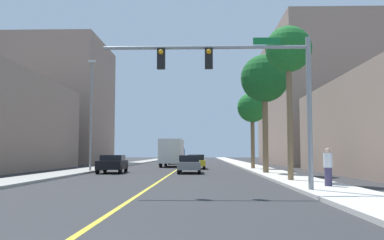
{
  "coord_description": "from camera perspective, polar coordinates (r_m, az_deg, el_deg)",
  "views": [
    {
      "loc": [
        2.44,
        -4.8,
        1.59
      ],
      "look_at": [
        1.88,
        16.35,
        3.22
      ],
      "focal_mm": 39.67,
      "sensor_mm": 36.0,
      "label": 1
    }
  ],
  "objects": [
    {
      "name": "car_black",
      "position": [
        33.85,
        -10.64,
        -5.76
      ],
      "size": [
        2.05,
        4.08,
        1.41
      ],
      "rotation": [
        0.0,
        0.0,
        3.18
      ],
      "color": "black",
      "rests_on": "ground"
    },
    {
      "name": "building_left_far",
      "position": [
        64.11,
        -17.42,
        2.13
      ],
      "size": [
        13.01,
        15.2,
        17.33
      ],
      "primitive_type": "cube",
      "color": "gray",
      "rests_on": "ground"
    },
    {
      "name": "car_red",
      "position": [
        58.05,
        -2.27,
        -5.23
      ],
      "size": [
        1.95,
        3.91,
        1.44
      ],
      "rotation": [
        0.0,
        0.0,
        0.05
      ],
      "color": "red",
      "rests_on": "ground"
    },
    {
      "name": "pedestrian",
      "position": [
        19.41,
        17.83,
        -6.04
      ],
      "size": [
        0.38,
        0.38,
        1.64
      ],
      "rotation": [
        0.0,
        0.0,
        1.54
      ],
      "color": "#3F3859",
      "rests_on": "sidewalk_right"
    },
    {
      "name": "lane_marking_center",
      "position": [
        46.89,
        -1.49,
        -6.35
      ],
      "size": [
        0.16,
        144.0,
        0.01
      ],
      "primitive_type": "cube",
      "color": "yellow",
      "rests_on": "ground"
    },
    {
      "name": "sidewalk_left",
      "position": [
        47.89,
        -10.69,
        -6.15
      ],
      "size": [
        2.72,
        168.0,
        0.15
      ],
      "primitive_type": "cube",
      "color": "#9E9B93",
      "rests_on": "ground"
    },
    {
      "name": "sidewalk_right",
      "position": [
        47.11,
        7.86,
        -6.21
      ],
      "size": [
        2.72,
        168.0,
        0.15
      ],
      "primitive_type": "cube",
      "color": "beige",
      "rests_on": "ground"
    },
    {
      "name": "street_lamp",
      "position": [
        35.82,
        -13.4,
        1.39
      ],
      "size": [
        0.56,
        0.28,
        9.1
      ],
      "color": "gray",
      "rests_on": "sidewalk_left"
    },
    {
      "name": "building_right_far",
      "position": [
        61.26,
        16.09,
        2.52
      ],
      "size": [
        12.08,
        26.43,
        17.6
      ],
      "primitive_type": "cube",
      "color": "gray",
      "rests_on": "ground"
    },
    {
      "name": "palm_near",
      "position": [
        23.88,
        12.84,
        8.96
      ],
      "size": [
        2.51,
        2.51,
        8.32
      ],
      "color": "brown",
      "rests_on": "sidewalk_right"
    },
    {
      "name": "traffic_signal_mast",
      "position": [
        17.19,
        7.27,
        5.66
      ],
      "size": [
        8.35,
        0.36,
        6.08
      ],
      "color": "gray",
      "rests_on": "sidewalk_right"
    },
    {
      "name": "delivery_truck",
      "position": [
        48.06,
        -2.69,
        -4.35
      ],
      "size": [
        2.56,
        7.32,
        3.07
      ],
      "rotation": [
        0.0,
        0.0,
        -0.02
      ],
      "color": "#194799",
      "rests_on": "ground"
    },
    {
      "name": "palm_mid",
      "position": [
        31.99,
        9.74,
        5.37
      ],
      "size": [
        3.54,
        3.54,
        8.7
      ],
      "color": "brown",
      "rests_on": "sidewalk_right"
    },
    {
      "name": "car_gray",
      "position": [
        33.13,
        -0.36,
        -5.9
      ],
      "size": [
        1.79,
        4.52,
        1.39
      ],
      "rotation": [
        0.0,
        0.0,
        0.01
      ],
      "color": "slate",
      "rests_on": "ground"
    },
    {
      "name": "palm_far",
      "position": [
        40.09,
        8.12,
        1.56
      ],
      "size": [
        2.82,
        2.82,
        7.09
      ],
      "color": "brown",
      "rests_on": "sidewalk_right"
    },
    {
      "name": "ground",
      "position": [
        46.89,
        -1.49,
        -6.35
      ],
      "size": [
        192.0,
        192.0,
        0.0
      ],
      "primitive_type": "plane",
      "color": "#2D2D30"
    },
    {
      "name": "car_yellow",
      "position": [
        41.88,
        0.55,
        -5.58
      ],
      "size": [
        1.83,
        4.45,
        1.4
      ],
      "rotation": [
        0.0,
        0.0,
        0.01
      ],
      "color": "gold",
      "rests_on": "ground"
    }
  ]
}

